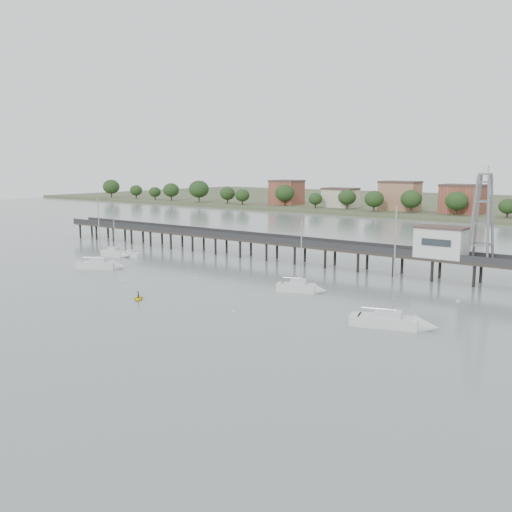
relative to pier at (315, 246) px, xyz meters
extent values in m
plane|color=slate|center=(0.00, -60.00, -3.79)|extent=(500.00, 500.00, 0.00)
cube|color=#2D2823|center=(0.00, 0.00, -0.04)|extent=(150.00, 5.00, 0.50)
cube|color=#333335|center=(0.00, -2.40, 0.76)|extent=(150.00, 0.12, 1.10)
cube|color=#333335|center=(0.00, 2.40, 0.76)|extent=(150.00, 0.12, 1.10)
cylinder|color=black|center=(-73.00, -1.90, -1.99)|extent=(0.50, 0.50, 4.40)
cylinder|color=black|center=(-73.00, 1.90, -1.99)|extent=(0.50, 0.50, 4.40)
cylinder|color=black|center=(0.00, -1.90, -1.99)|extent=(0.50, 0.50, 4.40)
cylinder|color=black|center=(0.00, 1.90, -1.99)|extent=(0.50, 0.50, 4.40)
cube|color=silver|center=(25.00, 0.00, 2.71)|extent=(8.00, 5.00, 5.00)
cube|color=#4C3833|center=(25.00, 0.00, 5.36)|extent=(8.40, 5.40, 0.30)
cube|color=slate|center=(31.50, 0.00, 14.36)|extent=(1.80, 1.80, 0.30)
cube|color=silver|center=(31.50, 0.00, 15.11)|extent=(0.90, 0.90, 1.20)
cube|color=silver|center=(-30.66, -28.56, -3.32)|extent=(6.75, 5.66, 1.65)
cone|color=silver|center=(-27.31, -26.32, -3.32)|extent=(3.62, 3.57, 2.51)
cube|color=silver|center=(-30.66, -28.56, -2.14)|extent=(3.49, 3.26, 0.75)
cylinder|color=#A5A8AA|center=(-30.28, -28.31, 3.54)|extent=(0.18, 0.18, 12.08)
cylinder|color=#A5A8AA|center=(-31.55, -29.16, -1.59)|extent=(3.19, 2.19, 0.12)
cube|color=silver|center=(29.91, -31.98, -3.32)|extent=(7.69, 4.80, 1.65)
cone|color=silver|center=(34.20, -30.65, -3.32)|extent=(3.69, 3.56, 2.79)
cube|color=silver|center=(29.91, -31.98, -2.14)|extent=(3.71, 3.08, 0.75)
cylinder|color=#A5A8AA|center=(30.38, -31.83, 4.24)|extent=(0.18, 0.18, 13.47)
cylinder|color=#A5A8AA|center=(28.76, -32.33, -1.59)|extent=(4.04, 1.36, 0.12)
cube|color=silver|center=(-39.94, -17.36, -3.32)|extent=(5.26, 2.81, 1.65)
cone|color=silver|center=(-36.87, -16.79, -3.32)|extent=(2.40, 2.29, 1.94)
cube|color=silver|center=(-39.94, -17.36, -2.14)|extent=(2.46, 1.93, 0.75)
cylinder|color=#A5A8AA|center=(-39.60, -17.29, 2.19)|extent=(0.18, 0.18, 9.37)
cylinder|color=#A5A8AA|center=(-40.76, -17.51, -1.59)|extent=(2.89, 0.64, 0.12)
cube|color=silver|center=(10.67, -22.36, -3.32)|extent=(5.72, 3.89, 1.65)
cone|color=silver|center=(13.76, -21.13, -3.32)|extent=(2.83, 2.75, 2.07)
cube|color=silver|center=(10.67, -22.36, -2.14)|extent=(2.81, 2.42, 0.75)
cylinder|color=#A5A8AA|center=(11.01, -22.22, 2.50)|extent=(0.18, 0.18, 9.99)
cylinder|color=#A5A8AA|center=(9.84, -22.69, -1.59)|extent=(2.93, 1.26, 0.12)
cube|color=silver|center=(-36.07, -15.27, -3.40)|extent=(4.13, 1.88, 1.12)
cube|color=silver|center=(-36.96, -15.32, -2.73)|extent=(1.41, 1.41, 0.67)
imported|color=yellow|center=(-5.35, -40.88, -3.79)|extent=(1.75, 1.55, 2.55)
imported|color=black|center=(-5.35, -40.88, -3.79)|extent=(0.56, 1.13, 0.26)
ellipsoid|color=beige|center=(10.30, -37.73, -3.71)|extent=(0.56, 0.56, 0.39)
ellipsoid|color=beige|center=(-35.72, -28.27, -3.71)|extent=(0.56, 0.56, 0.39)
ellipsoid|color=beige|center=(32.53, -13.56, -3.71)|extent=(0.56, 0.56, 0.39)
ellipsoid|color=beige|center=(-8.66, -24.71, -3.71)|extent=(0.56, 0.56, 0.39)
ellipsoid|color=beige|center=(-17.02, -34.04, -3.71)|extent=(0.56, 0.56, 0.39)
cube|color=brown|center=(-90.00, 123.00, 1.91)|extent=(13.00, 10.50, 9.00)
cube|color=brown|center=(-62.00, 123.00, 1.91)|extent=(13.00, 10.50, 9.00)
cube|color=brown|center=(-35.00, 123.00, 1.91)|extent=(13.00, 10.50, 9.00)
cube|color=brown|center=(-10.00, 123.00, 1.91)|extent=(13.00, 10.50, 9.00)
ellipsoid|color=#1A3114|center=(-120.00, 111.00, 2.21)|extent=(8.00, 8.00, 6.80)
ellipsoid|color=#1A3114|center=(0.00, 111.00, 2.21)|extent=(8.00, 8.00, 6.80)
camera|label=1|loc=(57.78, -95.57, 15.97)|focal=40.00mm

